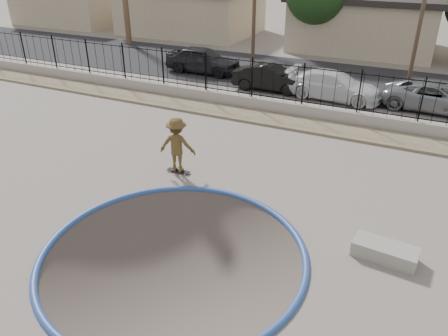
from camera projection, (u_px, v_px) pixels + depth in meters
ground at (308, 126)px, 22.28m from camera, size 120.00×120.00×2.20m
bowl_pit at (174, 255)px, 11.38m from camera, size 6.84×6.84×1.80m
coping_ring at (174, 255)px, 11.38m from camera, size 7.04×7.04×0.20m
rock_strip at (293, 123)px, 19.51m from camera, size 42.00×1.60×0.11m
retaining_wall at (301, 110)px, 20.28m from camera, size 42.00×0.45×0.60m
fence at (303, 85)px, 19.72m from camera, size 40.00×0.04×1.80m
street at (334, 79)px, 25.76m from camera, size 90.00×8.00×0.04m
house_west_far at (76, 1)px, 43.21m from camera, size 10.60×8.60×3.90m
house_west at (191, 9)px, 38.22m from camera, size 11.60×8.60×3.90m
house_center at (366, 21)px, 32.46m from camera, size 10.60×8.60×3.90m
skater at (177, 147)px, 15.00m from camera, size 1.39×1.00×1.95m
skateboard at (179, 171)px, 15.42m from camera, size 0.86×0.26×0.07m
concrete_ledge at (385, 251)px, 11.19m from camera, size 1.66×0.84×0.40m
car_a at (203, 60)px, 26.74m from camera, size 4.63×1.88×1.57m
car_b at (271, 78)px, 23.59m from camera, size 4.13×1.50×1.35m
car_c at (334, 85)px, 22.26m from camera, size 4.96×2.29×1.40m
car_d at (435, 97)px, 20.75m from camera, size 4.77×2.34×1.30m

